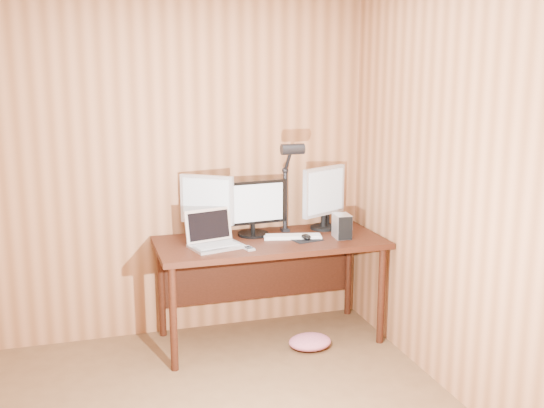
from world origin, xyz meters
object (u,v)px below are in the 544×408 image
monitor_center (253,208)px  desk_lamp (289,174)px  hard_drive (342,226)px  phone (248,248)px  mouse (306,237)px  laptop (213,237)px  speaker (327,219)px  desk (267,254)px  monitor_left (207,204)px  monitor_right (324,196)px  keyboard (292,236)px

monitor_center → desk_lamp: bearing=-16.2°
hard_drive → phone: bearing=-167.8°
mouse → laptop: bearing=150.5°
laptop → speaker: 1.00m
desk → desk_lamp: (0.18, 0.04, 0.57)m
desk → mouse: size_ratio=15.02×
mouse → hard_drive: (0.26, -0.02, 0.06)m
monitor_center → hard_drive: monitor_center is taller
monitor_left → monitor_right: (0.89, -0.01, 0.01)m
desk → monitor_left: 0.56m
phone → laptop: bearing=133.7°
monitor_right → phone: size_ratio=4.11×
hard_drive → desk_lamp: 0.53m
monitor_center → mouse: (0.33, -0.23, -0.18)m
speaker → desk_lamp: desk_lamp is taller
mouse → hard_drive: bearing=-31.9°
keyboard → desk_lamp: size_ratio=0.60×
keyboard → monitor_right: bearing=42.9°
mouse → hard_drive: hard_drive is taller
monitor_left → phone: monitor_left is taller
phone → speaker: 0.87m
desk → mouse: 0.32m
hard_drive → desk: bearing=166.6°
laptop → monitor_center: bearing=15.5°
phone → speaker: bearing=20.5°
desk → speaker: speaker is taller
monitor_center → speaker: (0.62, 0.11, -0.15)m
monitor_left → keyboard: 0.65m
phone → speaker: size_ratio=1.05×
monitor_left → speaker: monitor_left is taller
desk → desk_lamp: 0.59m
monitor_left → monitor_center: bearing=28.7°
laptop → speaker: laptop is taller
monitor_center → desk: bearing=-51.4°
laptop → mouse: size_ratio=3.72×
monitor_left → speaker: 0.96m
monitor_center → speaker: monitor_center is taller
laptop → hard_drive: laptop is taller
phone → desk_lamp: (0.38, 0.30, 0.44)m
laptop → keyboard: bearing=-10.1°
speaker → mouse: bearing=-130.9°
laptop → keyboard: laptop is taller
desk → monitor_center: 0.35m
keyboard → phone: 0.43m
monitor_center → keyboard: size_ratio=1.20×
monitor_left → keyboard: bearing=17.5°
mouse → phone: 0.47m
phone → mouse: bearing=3.8°
monitor_center → phone: monitor_center is taller
monitor_right → laptop: bearing=167.4°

